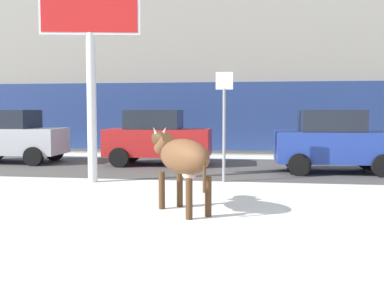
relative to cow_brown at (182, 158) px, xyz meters
The scene contains 10 objects.
ground_plane 1.75m from the cow_brown, 100.40° to the right, with size 120.00×120.00×0.00m, color white.
road_strip 6.56m from the cow_brown, 92.30° to the left, with size 60.00×5.60×0.01m, color #514F4C.
building_facade 14.88m from the cow_brown, 91.08° to the left, with size 44.00×6.10×13.00m.
cow_brown is the anchor object (origin of this frame).
billboard 5.37m from the cow_brown, 132.86° to the left, with size 2.51×0.70×5.56m.
car_silver_hatchback 9.99m from the cow_brown, 136.50° to the left, with size 3.55×2.01×1.86m.
car_red_hatchback 7.31m from the cow_brown, 106.25° to the left, with size 3.55×2.01×1.86m.
car_blue_hatchback 6.89m from the cow_brown, 58.76° to the left, with size 3.55×2.01×1.86m.
pedestrian_near_billboard 9.95m from the cow_brown, 111.85° to the left, with size 0.36×0.24×1.73m.
street_sign 3.70m from the cow_brown, 82.45° to the left, with size 0.44×0.08×2.82m.
Camera 1 is at (1.66, -6.74, 1.86)m, focal length 43.00 mm.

